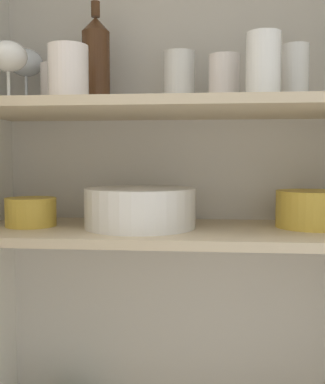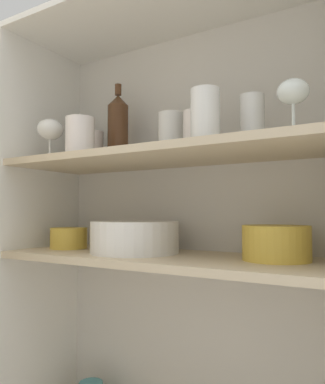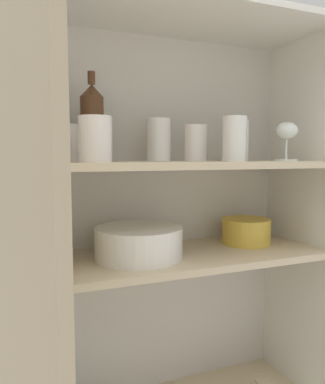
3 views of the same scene
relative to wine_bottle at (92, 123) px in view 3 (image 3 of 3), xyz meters
The scene contains 18 objects.
cupboard_back_panel 0.52m from the wine_bottle, 25.09° to the left, with size 0.97×0.02×1.50m, color silver.
cupboard_side_right 0.83m from the wine_bottle, ahead, with size 0.02×0.36×1.50m, color white.
cupboard_top_panel 0.38m from the wine_bottle, 18.28° to the right, with size 0.97×0.36×0.02m, color white.
shelf_board_middle 0.46m from the wine_bottle, 18.28° to the right, with size 0.94×0.33×0.02m, color beige.
shelf_board_upper 0.26m from the wine_bottle, 18.28° to the right, with size 0.94×0.33×0.02m, color beige.
tumbler_glass_0 0.16m from the wine_bottle, 98.83° to the right, with size 0.08×0.08×0.11m.
tumbler_glass_1 0.41m from the wine_bottle, 22.10° to the right, with size 0.07×0.07×0.13m.
tumbler_glass_2 0.31m from the wine_bottle, ahead, with size 0.07×0.07×0.11m.
tumbler_glass_3 0.21m from the wine_bottle, ahead, with size 0.07×0.07×0.13m.
tumbler_glass_4 0.11m from the wine_bottle, 158.39° to the right, with size 0.08×0.08×0.10m.
tumbler_glass_5 0.46m from the wine_bottle, ahead, with size 0.06×0.06×0.13m.
wine_glass_0 0.18m from the wine_bottle, behind, with size 0.08×0.08×0.15m.
wine_glass_1 0.21m from the wine_bottle, 138.40° to the right, with size 0.08×0.08×0.13m.
wine_glass_2 0.59m from the wine_bottle, 13.64° to the right, with size 0.07×0.07×0.12m.
wine_bottle is the anchor object (origin of this frame).
plate_stack_white 0.37m from the wine_bottle, 30.31° to the right, with size 0.25×0.25×0.09m.
mixing_bowl_large 0.61m from the wine_bottle, ahead, with size 0.16×0.16×0.08m.
serving_bowl_small 0.39m from the wine_bottle, 153.75° to the right, with size 0.12×0.12×0.07m.
Camera 3 is at (-0.43, -0.84, 1.11)m, focal length 35.00 mm.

